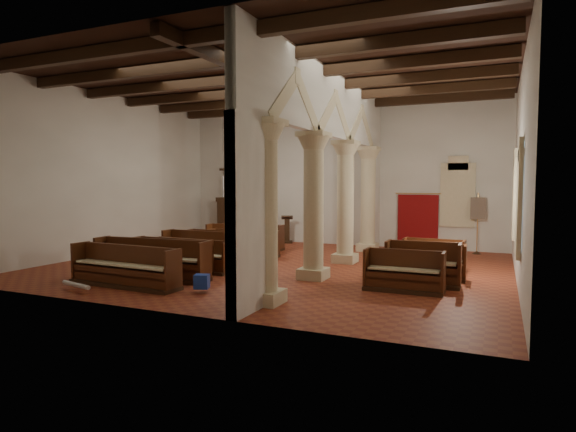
# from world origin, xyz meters

# --- Properties ---
(floor) EXTENTS (14.00, 14.00, 0.00)m
(floor) POSITION_xyz_m (0.00, 0.00, 0.00)
(floor) COLOR brown
(floor) RESTS_ON ground
(ceiling) EXTENTS (14.00, 14.00, 0.00)m
(ceiling) POSITION_xyz_m (0.00, 0.00, 6.00)
(ceiling) COLOR black
(ceiling) RESTS_ON wall_back
(wall_back) EXTENTS (14.00, 0.02, 6.00)m
(wall_back) POSITION_xyz_m (0.00, 6.00, 3.00)
(wall_back) COLOR silver
(wall_back) RESTS_ON floor
(wall_front) EXTENTS (14.00, 0.02, 6.00)m
(wall_front) POSITION_xyz_m (0.00, -6.00, 3.00)
(wall_front) COLOR silver
(wall_front) RESTS_ON floor
(wall_left) EXTENTS (0.02, 12.00, 6.00)m
(wall_left) POSITION_xyz_m (-7.00, 0.00, 3.00)
(wall_left) COLOR silver
(wall_left) RESTS_ON floor
(wall_right) EXTENTS (0.02, 12.00, 6.00)m
(wall_right) POSITION_xyz_m (7.00, 0.00, 3.00)
(wall_right) COLOR silver
(wall_right) RESTS_ON floor
(ceiling_beams) EXTENTS (13.80, 11.80, 0.30)m
(ceiling_beams) POSITION_xyz_m (0.00, 0.00, 5.82)
(ceiling_beams) COLOR #311C0F
(ceiling_beams) RESTS_ON wall_back
(arcade) EXTENTS (0.90, 11.90, 6.00)m
(arcade) POSITION_xyz_m (1.80, 0.00, 3.56)
(arcade) COLOR beige
(arcade) RESTS_ON floor
(window_right_a) EXTENTS (0.03, 1.00, 2.20)m
(window_right_a) POSITION_xyz_m (6.98, -1.50, 2.20)
(window_right_a) COLOR #2D6649
(window_right_a) RESTS_ON wall_right
(window_right_b) EXTENTS (0.03, 1.00, 2.20)m
(window_right_b) POSITION_xyz_m (6.98, 2.50, 2.20)
(window_right_b) COLOR #2D6649
(window_right_b) RESTS_ON wall_right
(window_back) EXTENTS (1.00, 0.03, 2.20)m
(window_back) POSITION_xyz_m (5.00, 5.98, 2.20)
(window_back) COLOR #2D6649
(window_back) RESTS_ON wall_back
(pipe_organ) EXTENTS (2.10, 0.85, 4.40)m
(pipe_organ) POSITION_xyz_m (-4.50, 5.50, 1.37)
(pipe_organ) COLOR #311C0F
(pipe_organ) RESTS_ON floor
(lectern) EXTENTS (0.62, 0.66, 1.24)m
(lectern) POSITION_xyz_m (-2.11, 5.49, 0.51)
(lectern) COLOR #361911
(lectern) RESTS_ON floor
(dossal_curtain) EXTENTS (1.80, 0.07, 2.17)m
(dossal_curtain) POSITION_xyz_m (3.50, 5.92, 1.17)
(dossal_curtain) COLOR maroon
(dossal_curtain) RESTS_ON floor
(processional_banner) EXTENTS (0.53, 0.67, 2.30)m
(processional_banner) POSITION_xyz_m (5.78, 5.38, 0.79)
(processional_banner) COLOR #311C0F
(processional_banner) RESTS_ON floor
(hymnal_box_a) EXTENTS (0.42, 0.37, 0.35)m
(hymnal_box_a) POSITION_xyz_m (-0.10, -4.18, 0.27)
(hymnal_box_a) COLOR navy
(hymnal_box_a) RESTS_ON floor
(hymnal_box_b) EXTENTS (0.38, 0.31, 0.35)m
(hymnal_box_b) POSITION_xyz_m (-1.59, -2.67, 0.28)
(hymnal_box_b) COLOR navy
(hymnal_box_b) RESTS_ON floor
(hymnal_box_c) EXTENTS (0.37, 0.34, 0.30)m
(hymnal_box_c) POSITION_xyz_m (-1.12, 0.17, 0.25)
(hymnal_box_c) COLOR navy
(hymnal_box_c) RESTS_ON floor
(tube_heater_a) EXTENTS (1.11, 0.36, 0.11)m
(tube_heater_a) POSITION_xyz_m (-3.03, -5.33, 0.16)
(tube_heater_a) COLOR silver
(tube_heater_a) RESTS_ON floor
(tube_heater_b) EXTENTS (0.88, 0.28, 0.09)m
(tube_heater_b) POSITION_xyz_m (-1.74, -4.31, 0.16)
(tube_heater_b) COLOR silver
(tube_heater_b) RESTS_ON floor
(nave_pew_0) EXTENTS (3.33, 0.87, 1.06)m
(nave_pew_0) POSITION_xyz_m (-2.35, -4.39, 0.35)
(nave_pew_0) COLOR #311C0F
(nave_pew_0) RESTS_ON floor
(nave_pew_1) EXTENTS (3.52, 0.97, 1.12)m
(nave_pew_1) POSITION_xyz_m (-2.35, -3.33, 0.37)
(nave_pew_1) COLOR #311C0F
(nave_pew_1) RESTS_ON floor
(nave_pew_2) EXTENTS (2.63, 0.72, 1.03)m
(nave_pew_2) POSITION_xyz_m (-2.37, -2.42, 0.34)
(nave_pew_2) COLOR #311C0F
(nave_pew_2) RESTS_ON floor
(nave_pew_3) EXTENTS (2.86, 0.82, 0.96)m
(nave_pew_3) POSITION_xyz_m (-2.09, -1.84, 0.32)
(nave_pew_3) COLOR #311C0F
(nave_pew_3) RESTS_ON floor
(nave_pew_4) EXTENTS (3.11, 0.80, 1.08)m
(nave_pew_4) POSITION_xyz_m (-2.37, -0.65, 0.35)
(nave_pew_4) COLOR #311C0F
(nave_pew_4) RESTS_ON floor
(nave_pew_5) EXTENTS (2.90, 0.76, 1.01)m
(nave_pew_5) POSITION_xyz_m (-2.24, 0.39, 0.33)
(nave_pew_5) COLOR #311C0F
(nave_pew_5) RESTS_ON floor
(nave_pew_6) EXTENTS (2.69, 0.73, 0.96)m
(nave_pew_6) POSITION_xyz_m (-2.04, 1.41, 0.32)
(nave_pew_6) COLOR #311C0F
(nave_pew_6) RESTS_ON floor
(nave_pew_7) EXTENTS (2.85, 0.89, 1.06)m
(nave_pew_7) POSITION_xyz_m (-2.61, 2.24, 0.35)
(nave_pew_7) COLOR #311C0F
(nave_pew_7) RESTS_ON floor
(nave_pew_8) EXTENTS (2.60, 0.78, 1.01)m
(nave_pew_8) POSITION_xyz_m (-2.57, 3.07, 0.34)
(nave_pew_8) COLOR #311C0F
(nave_pew_8) RESTS_ON floor
(aisle_pew_0) EXTENTS (1.94, 0.69, 1.02)m
(aisle_pew_0) POSITION_xyz_m (4.40, -2.04, 0.34)
(aisle_pew_0) COLOR #311C0F
(aisle_pew_0) RESTS_ON floor
(aisle_pew_1) EXTENTS (1.92, 0.81, 1.14)m
(aisle_pew_1) POSITION_xyz_m (4.73, -1.14, 0.39)
(aisle_pew_1) COLOR #311C0F
(aisle_pew_1) RESTS_ON floor
(aisle_pew_2) EXTENTS (1.82, 0.70, 0.99)m
(aisle_pew_2) POSITION_xyz_m (4.84, -0.20, 0.33)
(aisle_pew_2) COLOR #311C0F
(aisle_pew_2) RESTS_ON floor
(aisle_pew_3) EXTENTS (1.83, 0.75, 0.98)m
(aisle_pew_3) POSITION_xyz_m (4.73, 1.03, 0.33)
(aisle_pew_3) COLOR #311C0F
(aisle_pew_3) RESTS_ON floor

